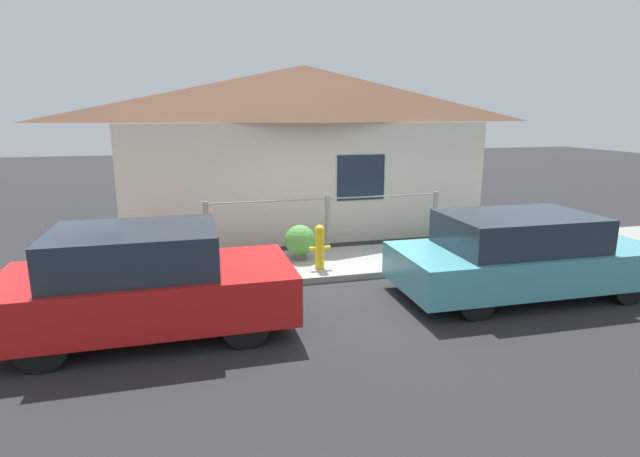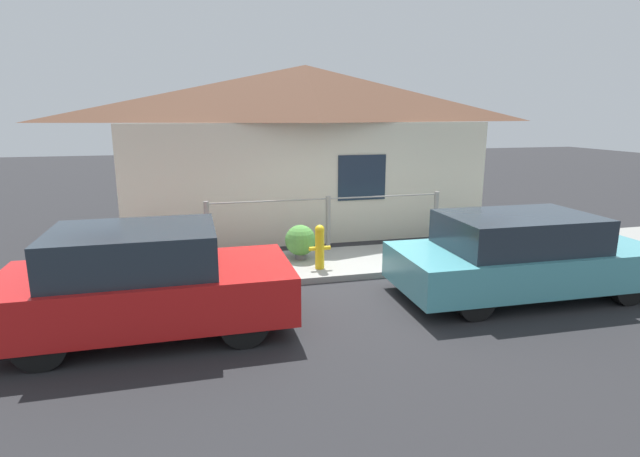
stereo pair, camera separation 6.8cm
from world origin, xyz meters
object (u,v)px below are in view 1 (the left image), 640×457
at_px(fire_hydrant, 320,246).
at_px(potted_plant_near_hydrant, 300,241).
at_px(car_left, 146,282).
at_px(car_right, 522,255).

xyz_separation_m(fire_hydrant, potted_plant_near_hydrant, (-0.21, 0.68, -0.06)).
bearing_deg(potted_plant_near_hydrant, car_left, -136.44).
xyz_separation_m(car_right, fire_hydrant, (-2.86, 1.80, -0.12)).
distance_m(car_right, potted_plant_near_hydrant, 3.95).
distance_m(car_left, potted_plant_near_hydrant, 3.60).
height_order(fire_hydrant, potted_plant_near_hydrant, fire_hydrant).
distance_m(car_left, fire_hydrant, 3.35).
bearing_deg(car_left, car_right, -0.03).
height_order(car_left, fire_hydrant, car_left).
relative_size(fire_hydrant, potted_plant_near_hydrant, 1.21).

